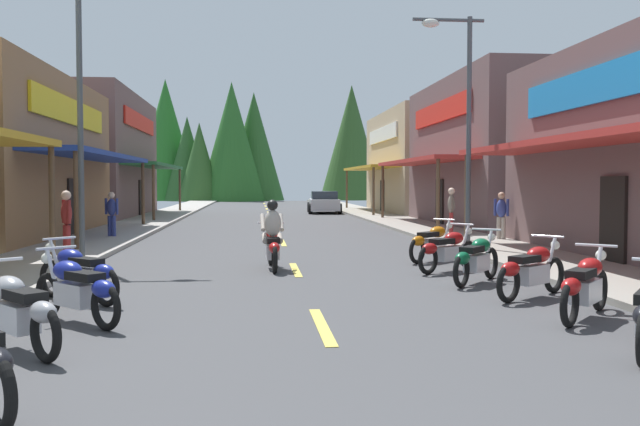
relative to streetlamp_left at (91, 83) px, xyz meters
name	(u,v)px	position (x,y,z in m)	size (l,w,h in m)	color
ground	(276,229)	(4.85, 12.40, -4.41)	(9.45, 86.28, 0.10)	#424244
sidewalk_left	(133,227)	(-1.21, 12.40, -4.30)	(2.67, 86.28, 0.12)	#9E9991
sidewalk_right	(413,225)	(10.90, 12.40, -4.30)	(2.67, 86.28, 0.12)	gray
centerline_dashes	(273,222)	(4.85, 16.14, -4.36)	(0.16, 62.49, 0.01)	#E0C64C
storefront_left_far	(60,156)	(-6.95, 22.48, -0.93)	(10.67, 13.54, 6.87)	brown
storefront_right_middle	(533,153)	(16.49, 12.70, -1.09)	(10.38, 12.48, 6.54)	brown
storefront_right_far	(437,163)	(15.83, 26.48, -1.12)	(9.06, 12.90, 6.49)	tan
streetlamp_left	(91,83)	(0.00, 0.00, 0.00)	(2.03, 0.30, 6.80)	#474C51
streetlamp_right	(459,101)	(9.69, 1.66, -0.12)	(2.03, 0.30, 6.59)	#474C51
motorcycle_parked_right_2	(585,285)	(8.64, -7.91, -3.87)	(1.51, 1.65, 1.04)	black
motorcycle_parked_right_3	(531,269)	(8.59, -6.12, -3.87)	(1.75, 1.39, 1.04)	black
motorcycle_parked_right_4	(476,258)	(8.21, -4.39, -3.87)	(1.46, 1.70, 1.04)	black
motorcycle_parked_right_5	(448,249)	(8.16, -2.62, -3.87)	(1.73, 1.42, 1.04)	black
motorcycle_parked_right_6	(433,242)	(8.34, -0.68, -3.87)	(1.61, 1.56, 1.04)	black
motorcycle_parked_left_1	(17,310)	(1.21, -9.09, -3.87)	(1.49, 1.67, 1.04)	black
motorcycle_parked_left_2	(76,288)	(1.48, -7.53, -3.87)	(1.56, 1.61, 1.04)	black
motorcycle_parked_left_3	(79,272)	(1.08, -5.78, -3.87)	(1.66, 1.51, 1.04)	black
rider_cruising_lead	(272,240)	(4.34, -1.89, -3.71)	(0.60, 2.14, 1.57)	black
pedestrian_by_shop	(67,220)	(-0.76, 0.45, -3.34)	(0.41, 0.50, 1.75)	maroon
pedestrian_browsing	(451,209)	(10.83, 6.21, -3.33)	(0.36, 0.55, 1.77)	maroon
pedestrian_waiting	(501,213)	(11.92, 4.28, -3.41)	(0.42, 0.48, 1.64)	#B2A599
pedestrian_strolling	(112,212)	(-0.93, 6.69, -3.42)	(0.50, 0.41, 1.63)	#333F8C
parked_car_curbside	(324,202)	(8.37, 26.17, -3.68)	(2.25, 4.39, 1.40)	silver
treeline_backdrop	(243,145)	(2.68, 58.29, 1.75)	(28.13, 10.96, 13.36)	#285623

